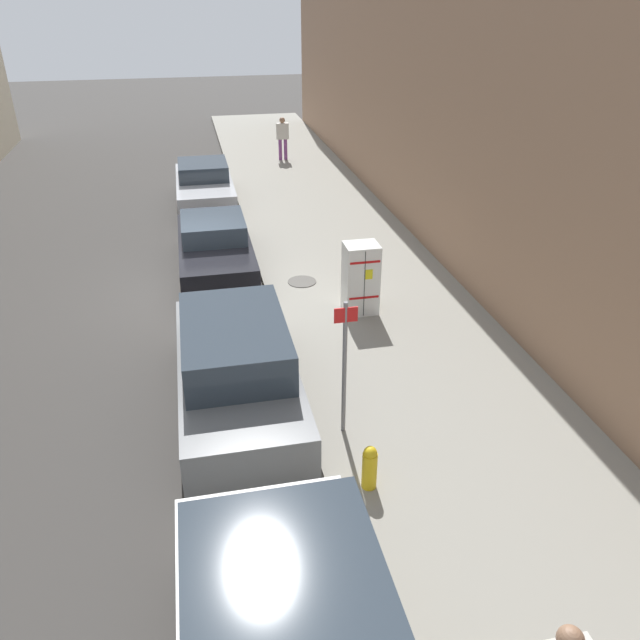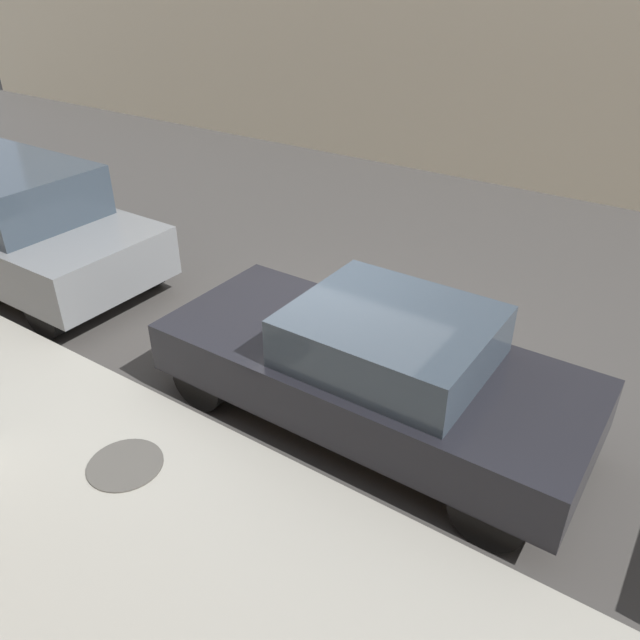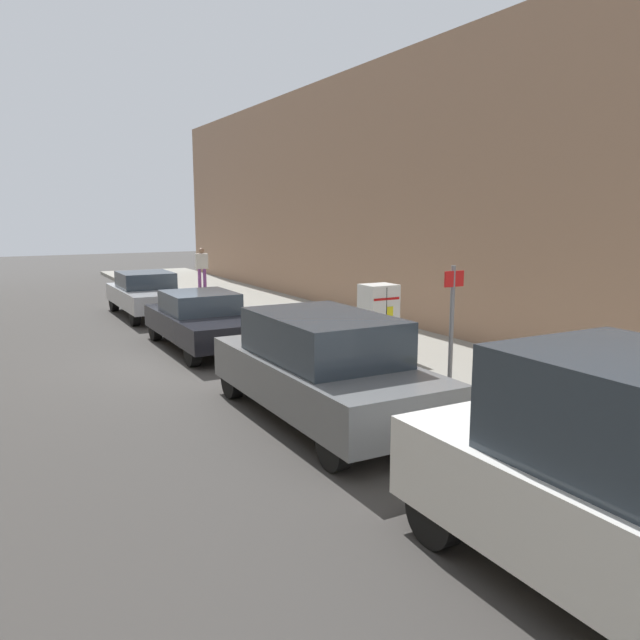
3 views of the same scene
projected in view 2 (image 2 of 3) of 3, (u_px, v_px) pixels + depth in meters
name	position (u px, v px, depth m)	size (l,w,h in m)	color
ground_plane	(317.00, 361.00, 7.54)	(80.00, 80.00, 0.00)	#383533
sidewalk_slab	(11.00, 605.00, 4.65)	(4.70, 44.00, 0.16)	gray
manhole_cover	(125.00, 465.00, 5.79)	(0.70, 0.70, 0.02)	#47443F
parked_sedan_dark	(374.00, 367.00, 6.20)	(1.80, 4.37, 1.38)	black
parked_suv_gray	(11.00, 221.00, 9.08)	(1.95, 4.80, 1.72)	slate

